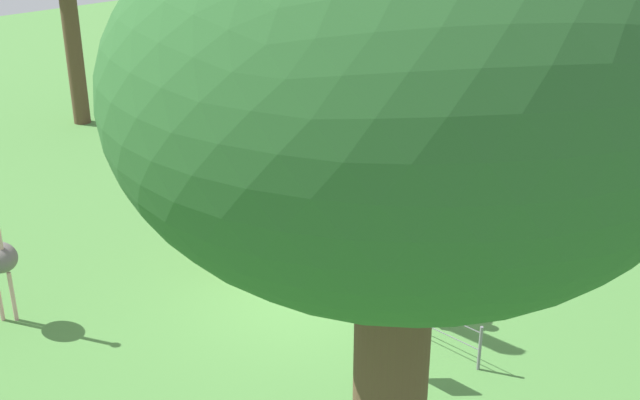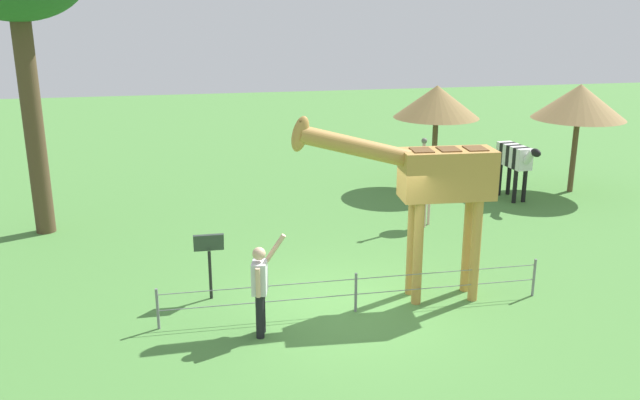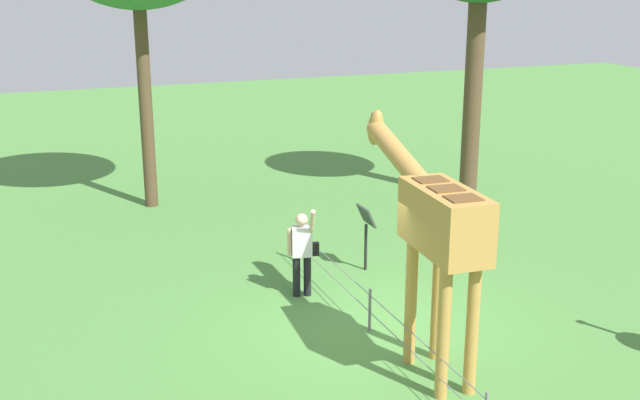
# 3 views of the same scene
# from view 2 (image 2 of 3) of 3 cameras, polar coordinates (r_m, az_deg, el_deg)

# --- Properties ---
(ground_plane) EXTENTS (60.00, 60.00, 0.00)m
(ground_plane) POSITION_cam_2_polar(r_m,az_deg,el_deg) (12.57, 2.86, -9.11)
(ground_plane) COLOR #4C843D
(giraffe) EXTENTS (3.76, 0.80, 3.58)m
(giraffe) POSITION_cam_2_polar(r_m,az_deg,el_deg) (12.34, 9.38, 1.57)
(giraffe) COLOR #BC8942
(giraffe) RESTS_ON ground_plane
(visitor) EXTENTS (0.62, 0.59, 1.76)m
(visitor) POSITION_cam_2_polar(r_m,az_deg,el_deg) (11.30, -5.09, -7.22)
(visitor) COLOR black
(visitor) RESTS_ON ground_plane
(zebra) EXTENTS (0.55, 1.82, 1.66)m
(zebra) POSITION_cam_2_polar(r_m,az_deg,el_deg) (19.60, 16.23, 3.34)
(zebra) COLOR black
(zebra) RESTS_ON ground_plane
(ostrich) EXTENTS (0.70, 0.56, 2.25)m
(ostrich) POSITION_cam_2_polar(r_m,az_deg,el_deg) (16.76, 9.16, 1.64)
(ostrich) COLOR #CC9E93
(ostrich) RESTS_ON ground_plane
(shade_hut_near) EXTENTS (2.50, 2.50, 3.08)m
(shade_hut_near) POSITION_cam_2_polar(r_m,az_deg,el_deg) (20.00, 9.88, 8.19)
(shade_hut_near) COLOR brown
(shade_hut_near) RESTS_ON ground_plane
(shade_hut_far) EXTENTS (2.63, 2.63, 3.16)m
(shade_hut_far) POSITION_cam_2_polar(r_m,az_deg,el_deg) (20.70, 21.15, 7.77)
(shade_hut_far) COLOR brown
(shade_hut_far) RESTS_ON ground_plane
(info_sign) EXTENTS (0.56, 0.21, 1.32)m
(info_sign) POSITION_cam_2_polar(r_m,az_deg,el_deg) (12.73, -9.39, -4.34)
(info_sign) COLOR black
(info_sign) RESTS_ON ground_plane
(wire_fence) EXTENTS (7.05, 0.05, 0.75)m
(wire_fence) POSITION_cam_2_polar(r_m,az_deg,el_deg) (12.27, 3.06, -7.71)
(wire_fence) COLOR slate
(wire_fence) RESTS_ON ground_plane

